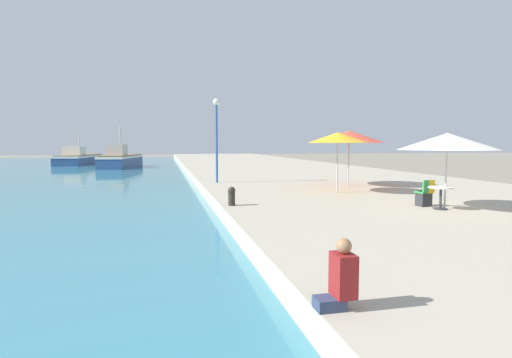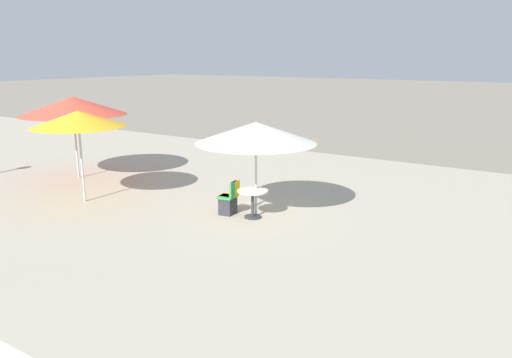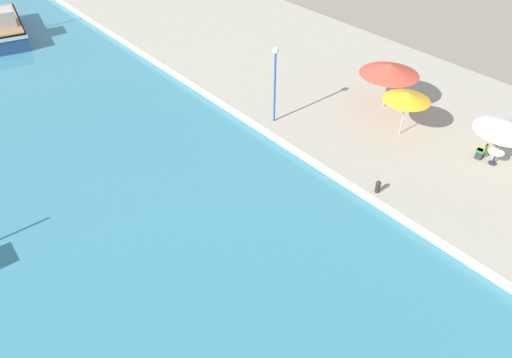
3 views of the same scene
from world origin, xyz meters
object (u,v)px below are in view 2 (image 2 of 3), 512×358
Objects in this scene: cafe_umbrella_white at (78,119)px; cafe_chair_right at (229,202)px; cafe_umbrella_striped at (73,106)px; cafe_umbrella_pink at (256,133)px; cafe_chair_left at (228,203)px; cafe_table at (253,198)px.

cafe_umbrella_white is 2.88× the size of cafe_chair_right.
cafe_umbrella_striped is at bearing 83.74° from cafe_chair_right.
cafe_umbrella_white is at bearing 107.91° from cafe_umbrella_pink.
cafe_umbrella_pink reaches higher than cafe_chair_left.
cafe_table is (1.41, -4.91, -1.86)m from cafe_umbrella_white.
cafe_umbrella_striped is 7.76m from cafe_table.
cafe_table is 0.75m from cafe_chair_right.
cafe_chair_left is (-0.52, -6.79, -2.15)m from cafe_umbrella_striped.
cafe_chair_right is (1.37, -4.19, -2.07)m from cafe_umbrella_white.
cafe_umbrella_white reaches higher than cafe_chair_right.
cafe_table is at bearing -90.00° from cafe_chair_left.
cafe_umbrella_striped is 7.13m from cafe_chair_right.
cafe_umbrella_striped is at bearing 87.04° from cafe_table.
cafe_chair_right is at bearing -3.92° from cafe_chair_left.
cafe_umbrella_striped is 4.41× the size of cafe_table.
cafe_umbrella_pink is 2.03m from cafe_chair_left.
cafe_umbrella_striped is at bearing 88.38° from cafe_umbrella_pink.
cafe_chair_right is at bearing 92.70° from cafe_table.
cafe_chair_right is (-0.21, 0.71, -1.88)m from cafe_umbrella_pink.
cafe_chair_left and cafe_chair_right have the same top height.
cafe_umbrella_pink is 5.15m from cafe_umbrella_white.
cafe_chair_left is at bearing 113.82° from cafe_umbrella_pink.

